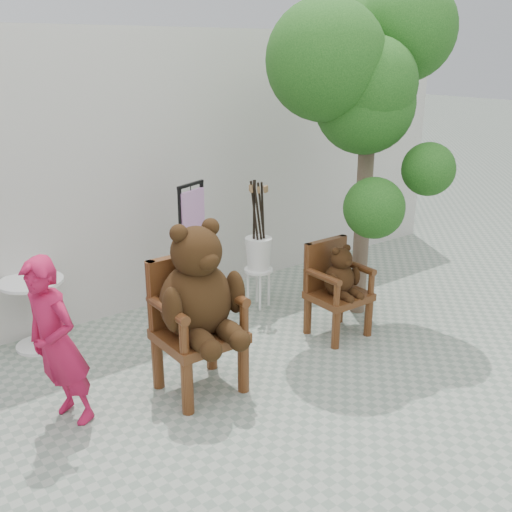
{
  "coord_description": "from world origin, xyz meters",
  "views": [
    {
      "loc": [
        -2.98,
        -3.17,
        2.78
      ],
      "look_at": [
        0.2,
        1.05,
        0.95
      ],
      "focal_mm": 42.0,
      "sensor_mm": 36.0,
      "label": 1
    }
  ],
  "objects_px": {
    "chair_big": "(198,299)",
    "display_stand": "(194,270)",
    "tree": "(367,71)",
    "person": "(57,343)",
    "stool_bucket": "(258,253)",
    "chair_small": "(337,281)",
    "cafe_table": "(34,305)"
  },
  "relations": [
    {
      "from": "chair_big",
      "to": "stool_bucket",
      "type": "xyz_separation_m",
      "value": [
        1.46,
        1.09,
        -0.2
      ]
    },
    {
      "from": "chair_big",
      "to": "display_stand",
      "type": "bearing_deg",
      "value": 60.23
    },
    {
      "from": "person",
      "to": "stool_bucket",
      "type": "height_order",
      "value": "stool_bucket"
    },
    {
      "from": "display_stand",
      "to": "tree",
      "type": "distance_m",
      "value": 2.66
    },
    {
      "from": "cafe_table",
      "to": "tree",
      "type": "height_order",
      "value": "tree"
    },
    {
      "from": "person",
      "to": "stool_bucket",
      "type": "xyz_separation_m",
      "value": [
        2.57,
        0.89,
        -0.06
      ]
    },
    {
      "from": "chair_small",
      "to": "cafe_table",
      "type": "distance_m",
      "value": 2.98
    },
    {
      "from": "chair_big",
      "to": "tree",
      "type": "xyz_separation_m",
      "value": [
        2.23,
        0.36,
        1.73
      ]
    },
    {
      "from": "cafe_table",
      "to": "stool_bucket",
      "type": "relative_size",
      "value": 0.48
    },
    {
      "from": "cafe_table",
      "to": "tree",
      "type": "relative_size",
      "value": 0.2
    },
    {
      "from": "chair_small",
      "to": "person",
      "type": "relative_size",
      "value": 0.69
    },
    {
      "from": "chair_small",
      "to": "display_stand",
      "type": "height_order",
      "value": "display_stand"
    },
    {
      "from": "chair_big",
      "to": "chair_small",
      "type": "height_order",
      "value": "chair_big"
    },
    {
      "from": "display_stand",
      "to": "person",
      "type": "bearing_deg",
      "value": -172.21
    },
    {
      "from": "cafe_table",
      "to": "chair_small",
      "type": "bearing_deg",
      "value": -31.11
    },
    {
      "from": "cafe_table",
      "to": "person",
      "type": "bearing_deg",
      "value": -100.09
    },
    {
      "from": "chair_big",
      "to": "display_stand",
      "type": "xyz_separation_m",
      "value": [
        0.68,
        1.18,
        -0.25
      ]
    },
    {
      "from": "chair_small",
      "to": "stool_bucket",
      "type": "xyz_separation_m",
      "value": [
        -0.22,
        1.02,
        0.06
      ]
    },
    {
      "from": "chair_small",
      "to": "cafe_table",
      "type": "height_order",
      "value": "chair_small"
    },
    {
      "from": "person",
      "to": "chair_small",
      "type": "bearing_deg",
      "value": 68.63
    },
    {
      "from": "chair_big",
      "to": "tree",
      "type": "height_order",
      "value": "tree"
    },
    {
      "from": "display_stand",
      "to": "cafe_table",
      "type": "bearing_deg",
      "value": 143.55
    },
    {
      "from": "person",
      "to": "cafe_table",
      "type": "relative_size",
      "value": 1.98
    },
    {
      "from": "chair_big",
      "to": "display_stand",
      "type": "relative_size",
      "value": 0.99
    },
    {
      "from": "cafe_table",
      "to": "tree",
      "type": "xyz_separation_m",
      "value": [
        3.1,
        -1.26,
        2.13
      ]
    },
    {
      "from": "chair_big",
      "to": "chair_small",
      "type": "relative_size",
      "value": 1.56
    },
    {
      "from": "display_stand",
      "to": "tree",
      "type": "height_order",
      "value": "tree"
    },
    {
      "from": "person",
      "to": "tree",
      "type": "bearing_deg",
      "value": 73.84
    },
    {
      "from": "chair_small",
      "to": "tree",
      "type": "distance_m",
      "value": 2.09
    },
    {
      "from": "chair_small",
      "to": "person",
      "type": "bearing_deg",
      "value": 177.42
    },
    {
      "from": "tree",
      "to": "display_stand",
      "type": "bearing_deg",
      "value": 152.01
    },
    {
      "from": "person",
      "to": "display_stand",
      "type": "height_order",
      "value": "display_stand"
    }
  ]
}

